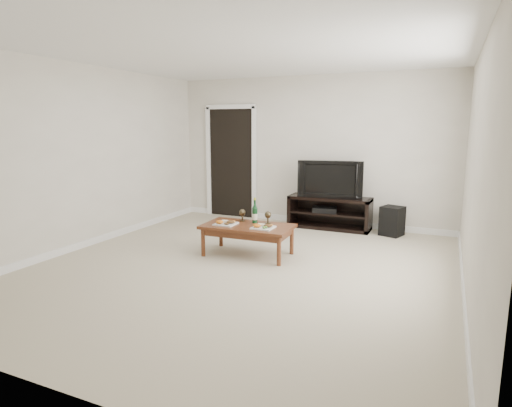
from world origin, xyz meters
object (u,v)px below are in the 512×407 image
object	(u,v)px
media_console	(329,213)
television	(330,179)
subwoofer	(392,221)
coffee_table	(248,240)

from	to	relation	value
media_console	television	size ratio (longest dim) A/B	1.29
media_console	subwoofer	bearing A→B (deg)	-3.31
media_console	television	bearing A→B (deg)	0.00
media_console	subwoofer	world-z (taller)	media_console
subwoofer	media_console	bearing A→B (deg)	-164.76
television	coffee_table	bearing A→B (deg)	-117.34
television	subwoofer	distance (m)	1.22
media_console	coffee_table	distance (m)	2.07
subwoofer	coffee_table	bearing A→B (deg)	-112.44
television	coffee_table	distance (m)	2.17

